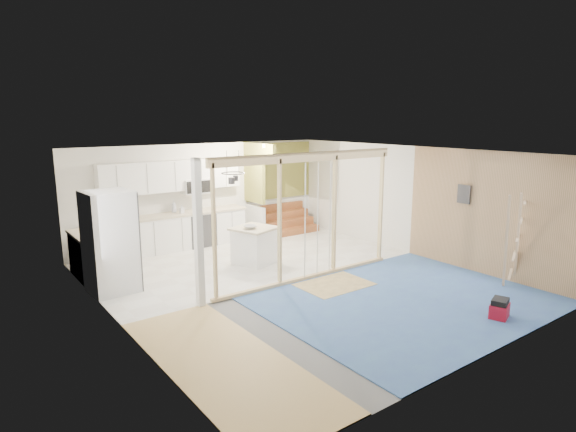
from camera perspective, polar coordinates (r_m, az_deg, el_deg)
room at (r=9.41m, az=0.97°, el=-0.37°), size 7.01×8.01×2.61m
floor_overlays at (r=9.85m, az=1.07°, el=-7.62°), size 7.00×8.00×0.03m
stud_frame at (r=9.19m, az=-0.36°, el=1.28°), size 4.66×0.14×2.60m
base_cabinets at (r=11.73m, az=-15.50°, el=-2.57°), size 4.45×2.24×0.93m
upper_cabinets at (r=12.18m, az=-13.25°, el=4.54°), size 3.60×0.41×0.85m
green_partition at (r=13.56m, az=-1.57°, el=1.81°), size 2.25×1.51×2.60m
pot_rack at (r=10.69m, az=-6.53°, el=4.78°), size 0.52×0.52×0.72m
sheathing_panel at (r=10.70m, az=22.81°, el=0.17°), size 0.02×4.00×2.60m
electrical_panel at (r=10.91m, az=20.13°, el=2.45°), size 0.04×0.30×0.40m
ceiling_light at (r=12.48m, az=-2.31°, el=8.32°), size 0.32×0.32×0.08m
fridge at (r=9.57m, az=-20.25°, el=-2.94°), size 0.89×0.86×1.94m
island at (r=10.87m, az=-3.99°, el=-3.53°), size 1.09×1.09×0.84m
bowl at (r=10.66m, az=-4.53°, el=-1.30°), size 0.37×0.37×0.07m
soap_bottle_a at (r=12.27m, az=-13.38°, el=1.14°), size 0.15×0.16×0.32m
soap_bottle_b at (r=12.14m, az=-12.49°, el=0.81°), size 0.11×0.11×0.21m
toolbox at (r=8.77m, az=23.78°, el=-10.06°), size 0.43×0.37×0.34m
ladder at (r=10.20m, az=25.17°, el=-2.56°), size 0.98×0.22×1.86m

